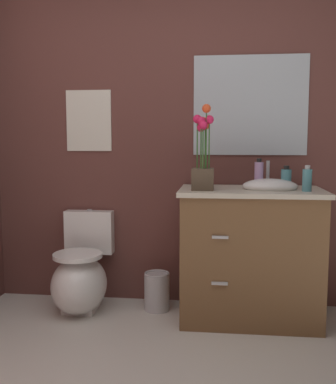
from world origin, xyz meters
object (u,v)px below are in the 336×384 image
object	(u,v)px
lotion_bottle	(307,180)
trash_bin	(157,291)
hand_wash_bottle	(259,174)
wall_poster	(89,121)
wall_mirror	(250,105)
toilet	(81,277)
soap_bottle	(286,179)
flower_vase	(203,159)
vanity_cabinet	(250,253)

from	to	relation	value
lotion_bottle	trash_bin	distance (m)	1.29
hand_wash_bottle	wall_poster	xyz separation A→B (m)	(-1.23, 0.22, 0.37)
wall_mirror	toilet	bearing A→B (deg)	-167.18
hand_wash_bottle	wall_poster	distance (m)	1.30
trash_bin	wall_mirror	world-z (taller)	wall_mirror
toilet	lotion_bottle	distance (m)	1.68
lotion_bottle	hand_wash_bottle	bearing A→B (deg)	149.17
soap_bottle	lotion_bottle	xyz separation A→B (m)	(0.11, -0.13, 0.00)
hand_wash_bottle	wall_poster	world-z (taller)	wall_poster
flower_vase	hand_wash_bottle	bearing A→B (deg)	24.15
trash_bin	vanity_cabinet	bearing A→B (deg)	-8.17
vanity_cabinet	wall_mirror	bearing A→B (deg)	90.51
lotion_bottle	trash_bin	bearing A→B (deg)	168.97
soap_bottle	wall_poster	world-z (taller)	wall_poster
trash_bin	hand_wash_bottle	bearing A→B (deg)	-1.73
soap_bottle	trash_bin	xyz separation A→B (m)	(-0.87, 0.06, -0.82)
soap_bottle	hand_wash_bottle	xyz separation A→B (m)	(-0.17, 0.04, 0.02)
flower_vase	soap_bottle	xyz separation A→B (m)	(0.54, 0.12, -0.13)
lotion_bottle	wall_mirror	world-z (taller)	wall_mirror
flower_vase	wall_poster	xyz separation A→B (m)	(-0.86, 0.39, 0.26)
soap_bottle	wall_poster	distance (m)	1.48
wall_poster	wall_mirror	size ratio (longest dim) A/B	0.56
vanity_cabinet	flower_vase	distance (m)	0.71
soap_bottle	wall_poster	size ratio (longest dim) A/B	0.35
toilet	vanity_cabinet	distance (m)	1.20
wall_mirror	lotion_bottle	bearing A→B (deg)	-49.35
flower_vase	soap_bottle	distance (m)	0.57
toilet	vanity_cabinet	size ratio (longest dim) A/B	0.65
vanity_cabinet	hand_wash_bottle	xyz separation A→B (m)	(0.05, 0.07, 0.52)
flower_vase	wall_poster	world-z (taller)	wall_poster
vanity_cabinet	trash_bin	world-z (taller)	vanity_cabinet
flower_vase	lotion_bottle	world-z (taller)	flower_vase
toilet	flower_vase	world-z (taller)	flower_vase
flower_vase	trash_bin	world-z (taller)	flower_vase
lotion_bottle	hand_wash_bottle	xyz separation A→B (m)	(-0.28, 0.17, 0.02)
toilet	soap_bottle	xyz separation A→B (m)	(1.40, 0.00, 0.71)
wall_poster	wall_mirror	xyz separation A→B (m)	(1.18, 0.00, 0.10)
hand_wash_bottle	wall_poster	bearing A→B (deg)	169.74
toilet	wall_poster	xyz separation A→B (m)	(0.00, 0.27, 1.10)
hand_wash_bottle	wall_mirror	distance (m)	0.53
vanity_cabinet	hand_wash_bottle	size ratio (longest dim) A/B	5.38
lotion_bottle	hand_wash_bottle	distance (m)	0.33
wall_mirror	trash_bin	bearing A→B (deg)	-162.60
toilet	trash_bin	xyz separation A→B (m)	(0.53, 0.07, -0.11)
flower_vase	trash_bin	distance (m)	1.02
toilet	hand_wash_bottle	world-z (taller)	hand_wash_bottle
soap_bottle	toilet	bearing A→B (deg)	-179.93
flower_vase	wall_mirror	size ratio (longest dim) A/B	0.68
trash_bin	wall_mirror	bearing A→B (deg)	17.40
hand_wash_bottle	lotion_bottle	bearing A→B (deg)	-30.83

